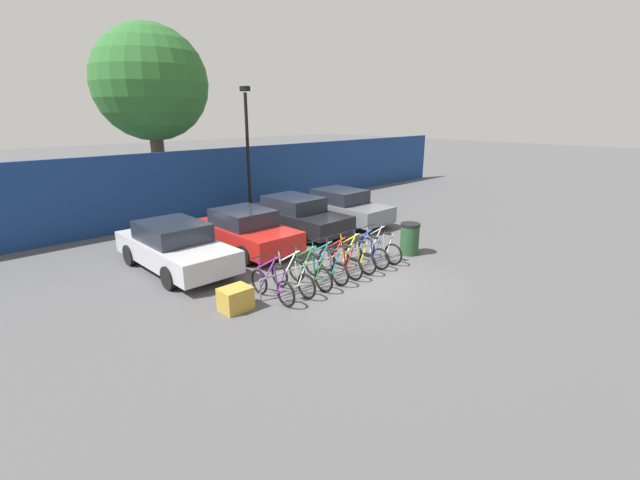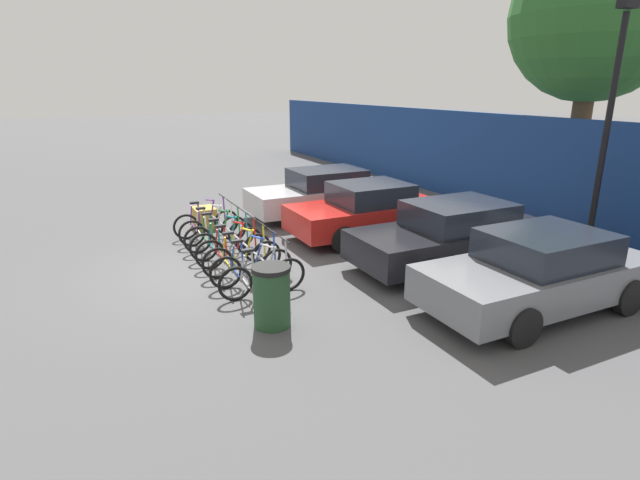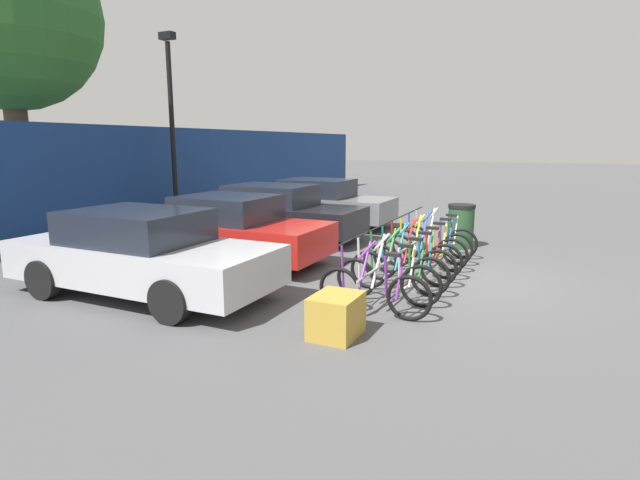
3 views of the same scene
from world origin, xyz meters
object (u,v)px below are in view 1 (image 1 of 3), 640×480
Objects in this scene: bicycle_silver at (379,249)px; trash_bin at (410,239)px; bicycle_red at (340,263)px; bicycle_yellow at (353,258)px; car_silver at (175,246)px; bike_rack at (328,260)px; bicycle_purple at (272,286)px; car_black at (295,215)px; bicycle_green at (310,273)px; bicycle_blue at (367,253)px; car_red at (245,231)px; bicycle_teal at (326,267)px; car_grey at (341,207)px; tree_behind_hoarding at (151,84)px; bicycle_white at (293,279)px; cargo_crate at (236,299)px; lamp_post at (248,145)px.

bicycle_silver is 1.66× the size of trash_bin.
bicycle_yellow is at bearing -3.11° from bicycle_red.
bike_rack is at bearing -52.32° from car_silver.
car_black is (4.49, 4.27, 0.31)m from bicycle_purple.
bicycle_green is at bearing -176.80° from bicycle_silver.
bicycle_blue is 0.43× the size of car_red.
bicycle_blue is (2.35, 0.00, 0.00)m from bicycle_green.
bicycle_yellow is 1.00× the size of bicycle_silver.
trash_bin is (3.57, -0.28, 0.14)m from bicycle_teal.
car_black reaches higher than bicycle_teal.
bike_rack is 0.36m from bicycle_red.
car_red reaches higher than trash_bin.
bike_rack is 6.19m from car_grey.
car_red is at bearing -0.01° from car_silver.
tree_behind_hoarding is (0.38, 10.77, 5.20)m from bicycle_teal.
bicycle_white is 1.00× the size of bicycle_blue.
trash_bin is 6.40m from cargo_crate.
bicycle_white is 4.79m from trash_bin.
bicycle_teal is 0.21× the size of tree_behind_hoarding.
trash_bin is at bearing -6.92° from bicycle_purple.
bike_rack is 2.12m from bicycle_purple.
car_grey is at bearing 29.96° from bicycle_white.
bicycle_blue is 0.62m from bicycle_silver.
bicycle_blue is (3.61, 0.00, 0.00)m from bicycle_purple.
bicycle_purple reaches higher than bike_rack.
lamp_post is at bearing 87.50° from bicycle_silver.
bicycle_blue is 2.44× the size of cargo_crate.
tree_behind_hoarding reaches higher than car_black.
car_silver is 9.05m from tree_behind_hoarding.
car_silver is 1.12× the size of car_red.
bicycle_teal is 1.00× the size of bicycle_yellow.
bicycle_yellow is 0.21× the size of tree_behind_hoarding.
trash_bin is (4.18, -0.28, 0.14)m from bicycle_green.
tree_behind_hoarding is (-0.76, 10.77, 5.20)m from bicycle_yellow.
cargo_crate is (-3.06, 0.02, -0.22)m from bike_rack.
tree_behind_hoarding is at bearing 73.25° from cargo_crate.
bicycle_white is at bearing 176.63° from trash_bin.
bicycle_white is 1.00× the size of bicycle_red.
car_red is (-1.79, 3.73, 0.31)m from bicycle_blue.
car_black is (3.82, 4.27, 0.31)m from bicycle_white.
tree_behind_hoarding reaches higher than bicycle_teal.
bicycle_teal is at bearing -176.80° from bicycle_silver.
trash_bin is (5.44, -0.28, 0.14)m from bicycle_purple.
lamp_post is 7.86× the size of cargo_crate.
bicycle_white and bicycle_silver have the same top height.
car_silver is (-1.31, 3.73, 0.31)m from bicycle_white.
bicycle_purple is 2.44× the size of cargo_crate.
car_grey is at bearing 4.22° from car_red.
cargo_crate is (-5.97, -7.80, -2.82)m from lamp_post.
car_black and car_grey have the same top height.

